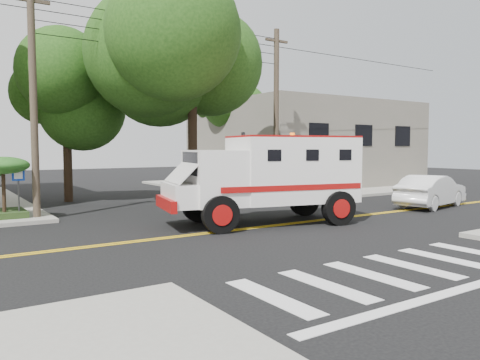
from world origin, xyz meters
TOP-DOWN VIEW (x-y plane):
  - ground at (0.00, 0.00)m, footprint 100.00×100.00m
  - sidewalk_ne at (13.50, 13.50)m, footprint 17.00×17.00m
  - building_right at (15.00, 14.00)m, footprint 14.00×12.00m
  - utility_pole_left at (-5.60, 6.00)m, footprint 0.28×0.28m
  - utility_pole_right at (6.30, 6.20)m, footprint 0.28×0.28m
  - tree_main at (1.94, 6.21)m, footprint 6.08×5.70m
  - tree_left at (-2.68, 11.79)m, footprint 4.48×4.20m
  - tree_right at (8.84, 15.77)m, footprint 4.80×4.50m
  - traffic_signal at (3.80, 5.60)m, footprint 0.15×0.18m
  - accessibility_sign at (-6.20, 6.17)m, footprint 0.45×0.10m
  - armored_truck at (1.61, 0.51)m, footprint 7.59×4.09m
  - parked_sedan at (10.93, 0.09)m, footprint 4.91×2.56m
  - pedestrian_a at (7.52, 7.15)m, footprint 0.67×0.58m
  - pedestrian_b at (7.64, 6.28)m, footprint 0.76×0.59m

SIDE VIEW (x-z plane):
  - ground at x=0.00m, z-range 0.00..0.00m
  - sidewalk_ne at x=13.50m, z-range 0.00..0.15m
  - parked_sedan at x=10.93m, z-range 0.00..1.54m
  - pedestrian_b at x=7.64m, z-range 0.15..1.68m
  - pedestrian_a at x=7.52m, z-range 0.15..1.70m
  - accessibility_sign at x=-6.20m, z-range 0.35..2.38m
  - armored_truck at x=1.61m, z-range 0.23..3.51m
  - traffic_signal at x=3.80m, z-range 0.43..4.03m
  - building_right at x=15.00m, z-range 0.15..6.15m
  - utility_pole_left at x=-5.60m, z-range 0.00..9.00m
  - utility_pole_right at x=6.30m, z-range 0.00..9.00m
  - tree_left at x=-2.68m, z-range 1.88..9.58m
  - tree_right at x=8.84m, z-range 1.99..10.19m
  - tree_main at x=1.94m, z-range 2.27..12.12m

